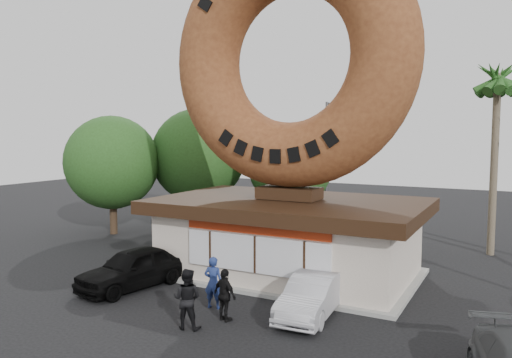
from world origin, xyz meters
The scene contains 13 objects.
ground centered at (0.00, 0.00, 0.00)m, with size 90.00×90.00×0.00m, color black.
donut_shop centered at (0.00, 5.98, 1.77)m, with size 11.20×7.20×3.80m.
giant_donut centered at (0.00, 6.00, 9.18)m, with size 10.76×10.76×2.74m, color brown.
tree_west centered at (-9.50, 13.00, 4.64)m, with size 6.00×6.00×7.65m.
tree_mid centered at (-4.00, 15.00, 4.02)m, with size 5.20×5.20×6.63m.
tree_far centered at (-13.00, 9.00, 4.33)m, with size 5.60×5.60×7.14m.
palm_near centered at (7.50, 14.00, 8.41)m, with size 2.60×2.60×9.75m.
street_lamp centered at (-1.86, 16.00, 4.48)m, with size 2.11×0.20×8.00m.
person_left centered at (-0.61, 0.97, 0.92)m, with size 0.67×0.44×1.83m, color navy.
person_center centered at (-0.34, -0.96, 0.95)m, with size 0.93×0.72×1.91m, color black.
person_right centered at (0.37, 0.14, 0.86)m, with size 1.01×0.42×1.72m, color black.
car_black centered at (-4.66, 1.41, 0.79)m, with size 1.87×4.66×1.59m, color black.
car_silver centered at (2.68, 1.94, 0.67)m, with size 1.43×4.09×1.35m, color #BCBBC1.
Camera 1 is at (8.67, -13.28, 6.10)m, focal length 35.00 mm.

